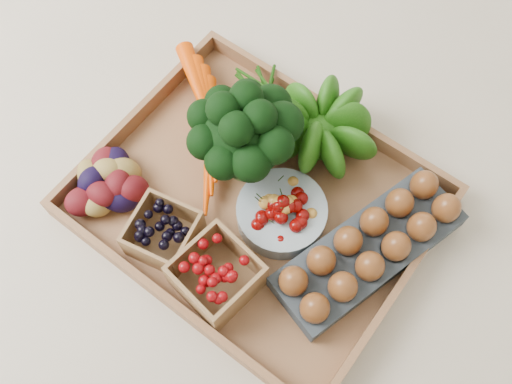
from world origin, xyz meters
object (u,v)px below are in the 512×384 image
Objects in this scene: broccoli at (243,147)px; egg_carton at (368,251)px; tray at (256,205)px; cherry_bowl at (281,213)px.

broccoli is 0.26m from egg_carton.
egg_carton is (0.20, 0.04, 0.03)m from tray.
broccoli is (-0.06, 0.04, 0.08)m from tray.
broccoli is at bearing 160.48° from cherry_bowl.
cherry_bowl is 0.15m from egg_carton.
broccoli reaches higher than cherry_bowl.
cherry_bowl is at bearing 4.12° from tray.
egg_carton is (0.15, 0.03, -0.00)m from cherry_bowl.
broccoli is at bearing -164.98° from egg_carton.
egg_carton reaches higher than tray.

